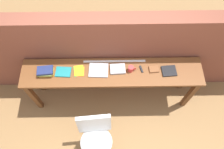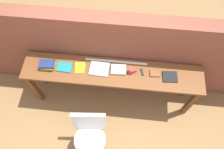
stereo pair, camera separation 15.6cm
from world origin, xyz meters
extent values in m
plane|color=olive|center=(0.00, 0.00, 0.00)|extent=(40.00, 40.00, 0.00)
cube|color=brown|center=(0.00, 0.64, 0.79)|extent=(6.00, 0.20, 1.58)
cube|color=brown|center=(0.00, 0.30, 0.86)|extent=(2.50, 0.44, 0.04)
cube|color=#5B341A|center=(-1.19, 0.14, 0.42)|extent=(0.07, 0.07, 0.84)
cube|color=#5B341A|center=(1.19, 0.14, 0.42)|extent=(0.07, 0.07, 0.84)
cube|color=#5B341A|center=(-1.19, 0.46, 0.42)|extent=(0.07, 0.07, 0.84)
cube|color=#5B341A|center=(1.19, 0.46, 0.42)|extent=(0.07, 0.07, 0.84)
ellipsoid|color=silver|center=(-0.23, -0.55, 0.45)|extent=(0.47, 0.45, 0.08)
cube|color=silver|center=(-0.24, -0.36, 0.69)|extent=(0.45, 0.14, 0.40)
cylinder|color=#B2B2B7|center=(-0.40, -0.41, 0.21)|extent=(0.02, 0.02, 0.41)
cylinder|color=#B2B2B7|center=(-0.07, -0.38, 0.21)|extent=(0.02, 0.02, 0.41)
cube|color=gold|center=(-0.89, 0.30, 0.90)|extent=(0.20, 0.14, 0.04)
cube|color=olive|center=(-0.90, 0.30, 0.93)|extent=(0.20, 0.15, 0.02)
cube|color=navy|center=(-0.90, 0.30, 0.95)|extent=(0.22, 0.15, 0.03)
cube|color=#19757A|center=(-0.67, 0.31, 0.89)|extent=(0.22, 0.17, 0.02)
cube|color=#E5334C|center=(-0.45, 0.31, 0.88)|extent=(0.14, 0.16, 0.00)
cube|color=green|center=(-0.46, 0.32, 0.88)|extent=(0.16, 0.18, 0.00)
cube|color=orange|center=(-0.43, 0.31, 0.89)|extent=(0.11, 0.15, 0.00)
cube|color=yellow|center=(-0.45, 0.32, 0.89)|extent=(0.14, 0.17, 0.00)
cube|color=#9E9EA3|center=(-0.18, 0.32, 0.89)|extent=(0.27, 0.23, 0.02)
cube|color=#9E9EA3|center=(0.08, 0.34, 0.90)|extent=(0.21, 0.16, 0.03)
cylinder|color=red|center=(0.26, 0.32, 0.93)|extent=(0.08, 0.08, 0.09)
torus|color=red|center=(0.30, 0.32, 0.93)|extent=(0.06, 0.01, 0.06)
cube|color=black|center=(0.40, 0.33, 0.89)|extent=(0.05, 0.11, 0.02)
cube|color=brown|center=(0.58, 0.33, 0.89)|extent=(0.14, 0.11, 0.02)
cube|color=black|center=(0.78, 0.30, 0.89)|extent=(0.21, 0.18, 0.02)
cube|color=silver|center=(0.04, 0.47, 0.88)|extent=(0.87, 0.03, 0.00)
camera|label=1|loc=(-0.02, -1.11, 3.51)|focal=35.00mm
camera|label=2|loc=(0.14, -1.10, 3.51)|focal=35.00mm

